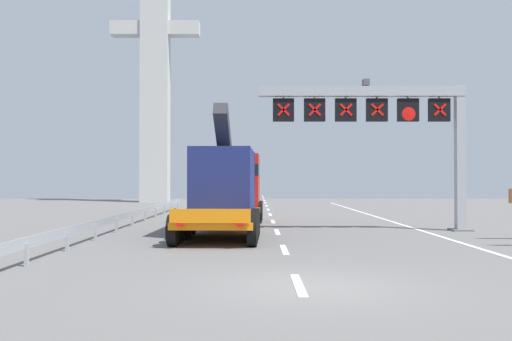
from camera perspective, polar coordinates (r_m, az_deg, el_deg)
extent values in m
plane|color=slate|center=(12.34, 5.32, -11.55)|extent=(112.00, 112.00, 0.00)
cube|color=silver|center=(12.46, 4.10, -11.41)|extent=(0.20, 2.60, 0.01)
cube|color=silver|center=(18.53, 2.65, -7.96)|extent=(0.20, 2.60, 0.01)
cube|color=silver|center=(24.64, 1.93, -6.22)|extent=(0.20, 2.60, 0.01)
cube|color=silver|center=(30.77, 1.50, -5.16)|extent=(0.20, 2.60, 0.01)
cube|color=silver|center=(36.90, 1.22, -4.46)|extent=(0.20, 2.60, 0.01)
cube|color=silver|center=(43.04, 1.01, -3.96)|extent=(0.20, 2.60, 0.01)
cube|color=silver|center=(49.18, 0.86, -3.58)|extent=(0.20, 2.60, 0.01)
cube|color=silver|center=(55.33, 0.74, -3.29)|extent=(0.20, 2.60, 0.01)
cube|color=silver|center=(61.47, 0.64, -3.05)|extent=(0.20, 2.60, 0.01)
cube|color=silver|center=(67.62, 0.57, -2.86)|extent=(0.20, 2.60, 0.01)
cube|color=silver|center=(73.76, 0.50, -2.70)|extent=(0.20, 2.60, 0.01)
cube|color=silver|center=(79.91, 0.45, -2.57)|extent=(0.20, 2.60, 0.01)
cube|color=silver|center=(25.27, 16.83, -6.05)|extent=(0.20, 63.00, 0.01)
cube|color=#9EA0A5|center=(26.83, 19.66, 1.18)|extent=(0.40, 0.40, 6.48)
cube|color=slate|center=(26.90, 19.70, -5.64)|extent=(0.90, 0.90, 0.08)
cube|color=#9EA0A5|center=(25.95, 10.35, 7.84)|extent=(9.22, 0.44, 0.44)
cube|color=#4C4C51|center=(26.05, 10.80, 8.69)|extent=(0.28, 0.40, 0.28)
cube|color=black|center=(26.69, 17.77, 5.82)|extent=(0.94, 0.24, 1.03)
cube|color=#9EA0A5|center=(26.77, 17.76, 7.01)|extent=(0.08, 0.08, 0.16)
cube|color=red|center=(26.57, 17.85, 5.85)|extent=(0.58, 0.02, 0.58)
cube|color=red|center=(26.57, 17.85, 5.85)|extent=(0.58, 0.02, 0.58)
cube|color=black|center=(26.30, 14.86, 5.90)|extent=(0.94, 0.24, 1.03)
cube|color=#9EA0A5|center=(26.37, 14.86, 7.12)|extent=(0.08, 0.08, 0.16)
cone|color=red|center=(26.15, 14.94, 5.54)|extent=(0.60, 0.02, 0.60)
cube|color=black|center=(25.97, 11.87, 5.98)|extent=(0.94, 0.24, 1.03)
cube|color=#9EA0A5|center=(26.05, 11.87, 7.21)|extent=(0.08, 0.08, 0.16)
cube|color=red|center=(25.85, 11.93, 6.01)|extent=(0.58, 0.02, 0.58)
cube|color=red|center=(25.85, 11.93, 6.01)|extent=(0.58, 0.02, 0.58)
cube|color=black|center=(25.72, 8.82, 6.04)|extent=(0.94, 0.24, 1.03)
cube|color=#9EA0A5|center=(25.79, 8.82, 7.28)|extent=(0.08, 0.08, 0.16)
cube|color=red|center=(25.59, 8.87, 6.07)|extent=(0.58, 0.02, 0.58)
cube|color=red|center=(25.59, 8.87, 6.07)|extent=(0.58, 0.02, 0.58)
cube|color=black|center=(25.54, 5.71, 6.08)|extent=(0.94, 0.24, 1.03)
cube|color=#9EA0A5|center=(25.61, 5.71, 7.33)|extent=(0.08, 0.08, 0.16)
cube|color=red|center=(25.41, 5.74, 6.12)|extent=(0.58, 0.02, 0.58)
cube|color=red|center=(25.41, 5.74, 6.12)|extent=(0.58, 0.02, 0.58)
cube|color=black|center=(25.43, 2.57, 6.11)|extent=(0.94, 0.24, 1.03)
cube|color=#9EA0A5|center=(25.51, 2.57, 7.36)|extent=(0.08, 0.08, 0.16)
cube|color=red|center=(25.31, 2.58, 6.14)|extent=(0.58, 0.02, 0.58)
cube|color=red|center=(25.31, 2.58, 6.14)|extent=(0.58, 0.02, 0.58)
cube|color=orange|center=(23.82, -3.45, -4.65)|extent=(3.12, 10.48, 0.24)
cube|color=orange|center=(18.55, -4.87, -4.56)|extent=(2.66, 0.16, 0.44)
cylinder|color=black|center=(19.55, -8.57, -5.98)|extent=(0.35, 1.11, 1.10)
cylinder|color=black|center=(19.27, -0.60, -6.07)|extent=(0.35, 1.11, 1.10)
cylinder|color=black|center=(20.59, -8.06, -5.73)|extent=(0.35, 1.11, 1.10)
cylinder|color=black|center=(20.31, -0.49, -5.80)|extent=(0.35, 1.11, 1.10)
cylinder|color=black|center=(21.62, -7.59, -5.50)|extent=(0.35, 1.11, 1.10)
cylinder|color=black|center=(21.36, -0.39, -5.56)|extent=(0.35, 1.11, 1.10)
cylinder|color=black|center=(22.65, -7.17, -5.29)|extent=(0.35, 1.11, 1.10)
cylinder|color=black|center=(22.40, -0.29, -5.35)|extent=(0.35, 1.11, 1.10)
cylinder|color=black|center=(23.69, -6.78, -5.10)|extent=(0.35, 1.11, 1.10)
cylinder|color=black|center=(23.45, -0.21, -5.15)|extent=(0.35, 1.11, 1.10)
cube|color=red|center=(30.85, -2.29, -1.26)|extent=(2.67, 3.28, 3.10)
cube|color=black|center=(30.85, -2.29, 0.04)|extent=(2.70, 3.30, 0.60)
cylinder|color=black|center=(31.88, -4.50, -4.03)|extent=(0.37, 1.11, 1.10)
cylinder|color=black|center=(31.71, 0.14, -4.05)|extent=(0.37, 1.11, 1.10)
cylinder|color=black|center=(29.89, -4.91, -4.24)|extent=(0.37, 1.11, 1.10)
cylinder|color=black|center=(29.72, 0.05, -4.26)|extent=(0.37, 1.11, 1.10)
cube|color=navy|center=(24.16, -3.36, -1.11)|extent=(2.56, 5.79, 2.70)
cube|color=#2D2D33|center=(23.39, -3.54, 3.67)|extent=(0.65, 2.96, 2.29)
cube|color=red|center=(18.67, -7.89, -5.45)|extent=(0.20, 0.07, 0.12)
cube|color=red|center=(18.45, -1.85, -5.52)|extent=(0.20, 0.07, 0.12)
cube|color=#999EA3|center=(28.27, -12.67, -4.31)|extent=(0.04, 34.96, 0.32)
cube|color=#999EA3|center=(16.13, -22.34, -7.89)|extent=(0.10, 0.10, 0.60)
cube|color=#999EA3|center=(19.10, -18.72, -6.82)|extent=(0.10, 0.10, 0.60)
cube|color=#999EA3|center=(22.12, -16.09, -6.02)|extent=(0.10, 0.10, 0.60)
cube|color=#999EA3|center=(25.18, -14.11, -5.40)|extent=(0.10, 0.10, 0.60)
cube|color=#999EA3|center=(28.27, -12.55, -4.92)|extent=(0.10, 0.10, 0.60)
cube|color=#999EA3|center=(31.38, -11.31, -4.53)|extent=(0.10, 0.10, 0.60)
cube|color=#999EA3|center=(34.50, -10.29, -4.20)|extent=(0.10, 0.10, 0.60)
cube|color=#999EA3|center=(37.63, -9.44, -3.93)|extent=(0.10, 0.10, 0.60)
cube|color=#999EA3|center=(40.76, -8.72, -3.70)|extent=(0.10, 0.10, 0.60)
cube|color=#999EA3|center=(43.91, -8.11, -3.51)|extent=(0.10, 0.10, 0.60)
cube|color=#B7B7B2|center=(59.66, -10.32, 10.67)|extent=(2.80, 2.00, 28.54)
cube|color=#B7B7B2|center=(60.44, -10.31, 13.86)|extent=(9.00, 1.60, 1.40)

